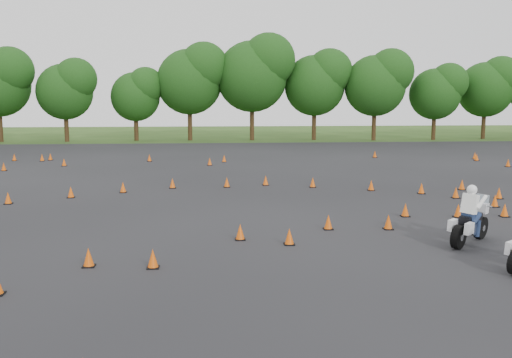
{
  "coord_description": "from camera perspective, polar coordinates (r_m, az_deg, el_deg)",
  "views": [
    {
      "loc": [
        -1.77,
        -16.66,
        4.12
      ],
      "look_at": [
        0.0,
        4.0,
        1.2
      ],
      "focal_mm": 40.0,
      "sensor_mm": 36.0,
      "label": 1
    }
  ],
  "objects": [
    {
      "name": "ground",
      "position": [
        17.25,
        1.14,
        -5.8
      ],
      "size": [
        140.0,
        140.0,
        0.0
      ],
      "primitive_type": "plane",
      "color": "#2D5119",
      "rests_on": "ground"
    },
    {
      "name": "asphalt_pad",
      "position": [
        23.1,
        -0.42,
        -2.25
      ],
      "size": [
        62.0,
        62.0,
        0.0
      ],
      "primitive_type": "plane",
      "color": "black",
      "rests_on": "ground"
    },
    {
      "name": "treeline",
      "position": [
        52.38,
        0.25,
        8.6
      ],
      "size": [
        86.68,
        32.55,
        10.99
      ],
      "color": "#184012",
      "rests_on": "ground"
    },
    {
      "name": "traffic_cones",
      "position": [
        22.6,
        -0.47,
        -1.89
      ],
      "size": [
        36.13,
        33.15,
        0.45
      ],
      "color": "#E05309",
      "rests_on": "asphalt_pad"
    },
    {
      "name": "rider_white",
      "position": [
        17.37,
        20.63,
        -3.29
      ],
      "size": [
        2.12,
        2.02,
        1.73
      ],
      "primitive_type": null,
      "rotation": [
        0.0,
        0.0,
        0.74
      ],
      "color": "white",
      "rests_on": "ground"
    }
  ]
}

